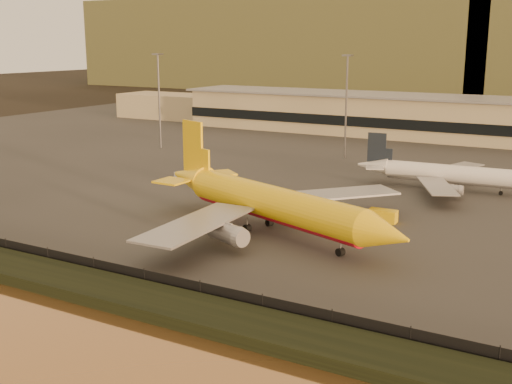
% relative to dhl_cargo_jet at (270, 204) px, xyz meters
% --- Properties ---
extents(ground, '(900.00, 900.00, 0.00)m').
position_rel_dhl_cargo_jet_xyz_m(ground, '(-4.34, -14.08, -4.76)').
color(ground, black).
rests_on(ground, ground).
extents(embankment, '(320.00, 7.00, 1.40)m').
position_rel_dhl_cargo_jet_xyz_m(embankment, '(-4.34, -31.08, -4.06)').
color(embankment, black).
rests_on(embankment, ground).
extents(tarmac, '(320.00, 220.00, 0.20)m').
position_rel_dhl_cargo_jet_xyz_m(tarmac, '(-4.34, 80.92, -4.66)').
color(tarmac, '#2D2D2D').
rests_on(tarmac, ground).
extents(perimeter_fence, '(300.00, 0.05, 2.20)m').
position_rel_dhl_cargo_jet_xyz_m(perimeter_fence, '(-4.34, -27.08, -3.46)').
color(perimeter_fence, black).
rests_on(perimeter_fence, tarmac).
extents(terminal_building, '(202.00, 25.00, 12.60)m').
position_rel_dhl_cargo_jet_xyz_m(terminal_building, '(-18.86, 111.47, 1.48)').
color(terminal_building, tan).
rests_on(terminal_building, tarmac).
extents(apron_light_masts, '(152.20, 12.20, 25.40)m').
position_rel_dhl_cargo_jet_xyz_m(apron_light_masts, '(10.66, 60.92, 10.94)').
color(apron_light_masts, slate).
rests_on(apron_light_masts, tarmac).
extents(distant_hills, '(470.00, 160.00, 70.00)m').
position_rel_dhl_cargo_jet_xyz_m(distant_hills, '(-25.08, 325.92, 26.63)').
color(distant_hills, olive).
rests_on(distant_hills, ground).
extents(dhl_cargo_jet, '(49.60, 47.11, 15.28)m').
position_rel_dhl_cargo_jet_xyz_m(dhl_cargo_jet, '(0.00, 0.00, 0.00)').
color(dhl_cargo_jet, yellow).
rests_on(dhl_cargo_jet, tarmac).
extents(white_narrowbody_jet, '(36.20, 35.29, 10.40)m').
position_rel_dhl_cargo_jet_xyz_m(white_narrowbody_jet, '(16.33, 42.81, -1.46)').
color(white_narrowbody_jet, white).
rests_on(white_narrowbody_jet, tarmac).
extents(gse_vehicle_yellow, '(4.54, 2.10, 2.03)m').
position_rel_dhl_cargo_jet_xyz_m(gse_vehicle_yellow, '(13.02, 14.29, -3.55)').
color(gse_vehicle_yellow, yellow).
rests_on(gse_vehicle_yellow, tarmac).
extents(gse_vehicle_white, '(4.14, 2.15, 1.80)m').
position_rel_dhl_cargo_jet_xyz_m(gse_vehicle_white, '(-33.32, 23.84, -3.66)').
color(gse_vehicle_white, white).
rests_on(gse_vehicle_white, tarmac).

